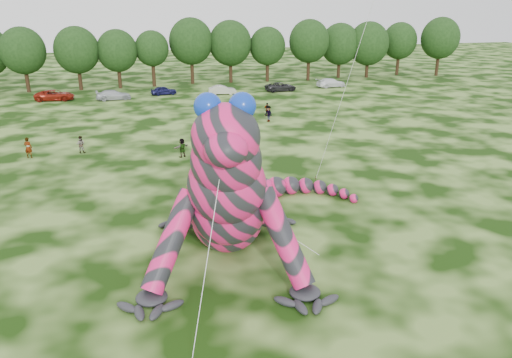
{
  "coord_description": "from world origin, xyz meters",
  "views": [
    {
      "loc": [
        -3.56,
        -24.47,
        12.99
      ],
      "look_at": [
        2.8,
        -0.24,
        4.0
      ],
      "focal_mm": 35.0,
      "sensor_mm": 36.0,
      "label": 1
    }
  ],
  "objects_px": {
    "tree_13": "(309,50)",
    "tree_14": "(340,51)",
    "tree_9": "(153,59)",
    "car_4": "(164,90)",
    "tree_6": "(24,60)",
    "spectator_5": "(182,148)",
    "car_5": "(222,90)",
    "spectator_2": "(268,114)",
    "tree_16": "(399,49)",
    "car_3": "(113,95)",
    "tree_15": "(368,50)",
    "car_2": "(55,95)",
    "spectator_3": "(267,109)",
    "car_6": "(281,87)",
    "tree_10": "(191,51)",
    "spectator_0": "(28,148)",
    "tree_17": "(439,47)",
    "spectator_1": "(81,144)",
    "tree_8": "(118,59)",
    "inflatable_gecko": "(226,164)",
    "tree_12": "(267,54)",
    "tree_7": "(78,58)",
    "tree_11": "(230,52)",
    "car_7": "(331,83)"
  },
  "relations": [
    {
      "from": "car_5",
      "to": "inflatable_gecko",
      "type": "bearing_deg",
      "value": 173.73
    },
    {
      "from": "tree_9",
      "to": "tree_7",
      "type": "bearing_deg",
      "value": -177.22
    },
    {
      "from": "spectator_3",
      "to": "tree_13",
      "type": "bearing_deg",
      "value": 104.76
    },
    {
      "from": "car_5",
      "to": "spectator_2",
      "type": "xyz_separation_m",
      "value": [
        1.68,
        -18.42,
        0.26
      ]
    },
    {
      "from": "tree_11",
      "to": "car_2",
      "type": "xyz_separation_m",
      "value": [
        -26.77,
        -9.56,
        -4.31
      ]
    },
    {
      "from": "tree_10",
      "to": "spectator_1",
      "type": "bearing_deg",
      "value": -112.27
    },
    {
      "from": "tree_9",
      "to": "tree_8",
      "type": "bearing_deg",
      "value": -176.11
    },
    {
      "from": "tree_8",
      "to": "car_5",
      "type": "bearing_deg",
      "value": -33.69
    },
    {
      "from": "car_2",
      "to": "car_4",
      "type": "xyz_separation_m",
      "value": [
        14.87,
        0.58,
        -0.09
      ]
    },
    {
      "from": "spectator_0",
      "to": "tree_7",
      "type": "bearing_deg",
      "value": -75.47
    },
    {
      "from": "tree_8",
      "to": "tree_15",
      "type": "xyz_separation_m",
      "value": [
        42.69,
        0.79,
        0.35
      ]
    },
    {
      "from": "car_7",
      "to": "spectator_3",
      "type": "bearing_deg",
      "value": 129.7
    },
    {
      "from": "tree_17",
      "to": "spectator_0",
      "type": "height_order",
      "value": "tree_17"
    },
    {
      "from": "inflatable_gecko",
      "to": "spectator_1",
      "type": "distance_m",
      "value": 22.92
    },
    {
      "from": "car_2",
      "to": "spectator_2",
      "type": "relative_size",
      "value": 2.82
    },
    {
      "from": "tree_6",
      "to": "spectator_5",
      "type": "distance_m",
      "value": 43.2
    },
    {
      "from": "tree_16",
      "to": "car_3",
      "type": "relative_size",
      "value": 2.0
    },
    {
      "from": "car_7",
      "to": "spectator_5",
      "type": "relative_size",
      "value": 2.86
    },
    {
      "from": "tree_11",
      "to": "spectator_0",
      "type": "bearing_deg",
      "value": -124.81
    },
    {
      "from": "tree_10",
      "to": "spectator_5",
      "type": "relative_size",
      "value": 6.28
    },
    {
      "from": "tree_14",
      "to": "car_6",
      "type": "height_order",
      "value": "tree_14"
    },
    {
      "from": "tree_9",
      "to": "tree_12",
      "type": "distance_m",
      "value": 18.95
    },
    {
      "from": "car_6",
      "to": "spectator_3",
      "type": "distance_m",
      "value": 17.42
    },
    {
      "from": "tree_15",
      "to": "car_2",
      "type": "xyz_separation_m",
      "value": [
        -51.46,
        -9.14,
        -4.09
      ]
    },
    {
      "from": "tree_13",
      "to": "tree_14",
      "type": "height_order",
      "value": "tree_13"
    },
    {
      "from": "tree_8",
      "to": "spectator_2",
      "type": "relative_size",
      "value": 4.85
    },
    {
      "from": "spectator_1",
      "to": "spectator_3",
      "type": "height_order",
      "value": "same"
    },
    {
      "from": "inflatable_gecko",
      "to": "spectator_2",
      "type": "relative_size",
      "value": 10.13
    },
    {
      "from": "tree_9",
      "to": "car_5",
      "type": "relative_size",
      "value": 2.17
    },
    {
      "from": "tree_9",
      "to": "car_6",
      "type": "height_order",
      "value": "tree_9"
    },
    {
      "from": "tree_10",
      "to": "spectator_0",
      "type": "distance_m",
      "value": 42.66
    },
    {
      "from": "tree_11",
      "to": "car_6",
      "type": "bearing_deg",
      "value": -61.87
    },
    {
      "from": "inflatable_gecko",
      "to": "spectator_5",
      "type": "relative_size",
      "value": 11.17
    },
    {
      "from": "car_2",
      "to": "car_6",
      "type": "bearing_deg",
      "value": -86.39
    },
    {
      "from": "spectator_3",
      "to": "spectator_2",
      "type": "height_order",
      "value": "spectator_2"
    },
    {
      "from": "inflatable_gecko",
      "to": "spectator_2",
      "type": "distance_m",
      "value": 30.3
    },
    {
      "from": "tree_9",
      "to": "car_4",
      "type": "height_order",
      "value": "tree_9"
    },
    {
      "from": "tree_11",
      "to": "spectator_2",
      "type": "height_order",
      "value": "tree_11"
    },
    {
      "from": "tree_9",
      "to": "tree_15",
      "type": "xyz_separation_m",
      "value": [
        37.41,
        0.43,
        0.48
      ]
    },
    {
      "from": "tree_7",
      "to": "tree_16",
      "type": "height_order",
      "value": "tree_7"
    },
    {
      "from": "inflatable_gecko",
      "to": "tree_7",
      "type": "height_order",
      "value": "tree_7"
    },
    {
      "from": "car_5",
      "to": "car_6",
      "type": "relative_size",
      "value": 0.85
    },
    {
      "from": "car_5",
      "to": "car_7",
      "type": "bearing_deg",
      "value": -79.21
    },
    {
      "from": "tree_8",
      "to": "tree_11",
      "type": "height_order",
      "value": "tree_11"
    },
    {
      "from": "tree_8",
      "to": "spectator_5",
      "type": "relative_size",
      "value": 5.34
    },
    {
      "from": "tree_13",
      "to": "car_4",
      "type": "xyz_separation_m",
      "value": [
        -25.24,
        -7.91,
        -4.44
      ]
    },
    {
      "from": "car_3",
      "to": "tree_7",
      "type": "bearing_deg",
      "value": 21.85
    },
    {
      "from": "inflatable_gecko",
      "to": "tree_12",
      "type": "relative_size",
      "value": 2.08
    },
    {
      "from": "inflatable_gecko",
      "to": "spectator_2",
      "type": "height_order",
      "value": "inflatable_gecko"
    },
    {
      "from": "tree_14",
      "to": "car_3",
      "type": "bearing_deg",
      "value": -163.09
    }
  ]
}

